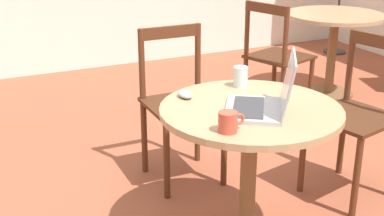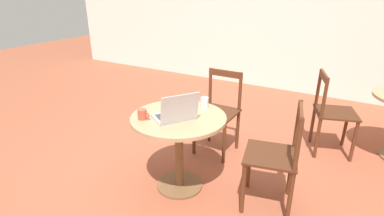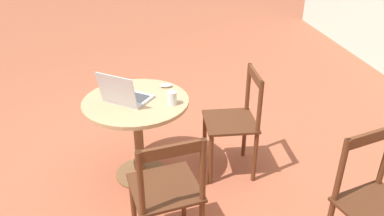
{
  "view_description": "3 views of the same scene",
  "coord_description": "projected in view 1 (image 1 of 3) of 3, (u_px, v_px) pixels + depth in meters",
  "views": [
    {
      "loc": [
        -1.17,
        -1.96,
        1.53
      ],
      "look_at": [
        -0.13,
        0.21,
        0.62
      ],
      "focal_mm": 50.0,
      "sensor_mm": 36.0,
      "label": 1
    },
    {
      "loc": [
        1.28,
        -2.03,
        1.72
      ],
      "look_at": [
        -0.01,
        0.18,
        0.68
      ],
      "focal_mm": 28.0,
      "sensor_mm": 36.0,
      "label": 2
    },
    {
      "loc": [
        2.59,
        0.03,
        1.98
      ],
      "look_at": [
        0.01,
        0.35,
        0.61
      ],
      "focal_mm": 35.0,
      "sensor_mm": 36.0,
      "label": 3
    }
  ],
  "objects": [
    {
      "name": "mouse",
      "position": [
        185.0,
        94.0,
        2.47
      ],
      "size": [
        0.06,
        0.1,
        0.03
      ],
      "color": "#B7B7BC",
      "rests_on": "cafe_table_near"
    },
    {
      "name": "chair_mid_left",
      "position": [
        276.0,
        59.0,
        4.03
      ],
      "size": [
        0.51,
        0.51,
        0.89
      ],
      "color": "#562D19",
      "rests_on": "ground_plane"
    },
    {
      "name": "drinking_glass",
      "position": [
        240.0,
        77.0,
        2.61
      ],
      "size": [
        0.07,
        0.07,
        0.1
      ],
      "color": "silver",
      "rests_on": "cafe_table_near"
    },
    {
      "name": "chair_near_right",
      "position": [
        358.0,
        117.0,
        2.92
      ],
      "size": [
        0.49,
        0.49,
        0.89
      ],
      "color": "#562D19",
      "rests_on": "ground_plane"
    },
    {
      "name": "cafe_table_mid",
      "position": [
        334.0,
        31.0,
        4.49
      ],
      "size": [
        0.81,
        0.81,
        0.7
      ],
      "color": "brown",
      "rests_on": "ground_plane"
    },
    {
      "name": "laptop",
      "position": [
        264.0,
        101.0,
        2.28
      ],
      "size": [
        0.41,
        0.42,
        0.25
      ],
      "color": "#B7B7BC",
      "rests_on": "cafe_table_near"
    },
    {
      "name": "cafe_table_near",
      "position": [
        250.0,
        139.0,
        2.41
      ],
      "size": [
        0.81,
        0.81,
        0.7
      ],
      "color": "brown",
      "rests_on": "ground_plane"
    },
    {
      "name": "chair_near_back",
      "position": [
        180.0,
        104.0,
        3.11
      ],
      "size": [
        0.41,
        0.41,
        0.89
      ],
      "color": "#562D19",
      "rests_on": "ground_plane"
    },
    {
      "name": "mug",
      "position": [
        228.0,
        122.0,
        2.09
      ],
      "size": [
        0.11,
        0.08,
        0.08
      ],
      "color": "#C64C38",
      "rests_on": "cafe_table_near"
    }
  ]
}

